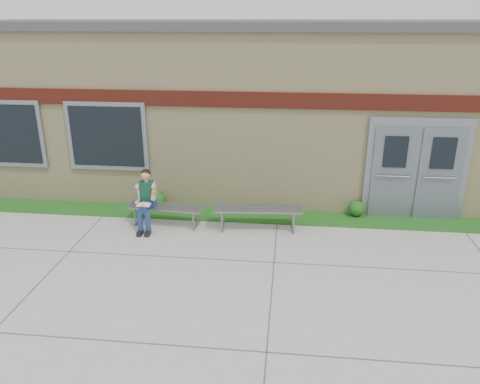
# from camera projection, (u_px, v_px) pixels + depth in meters

# --- Properties ---
(ground) EXTENTS (80.00, 80.00, 0.00)m
(ground) POSITION_uv_depth(u_px,v_px,m) (217.00, 273.00, 8.36)
(ground) COLOR #9E9E99
(ground) RESTS_ON ground
(grass_strip) EXTENTS (16.00, 0.80, 0.02)m
(grass_strip) POSITION_uv_depth(u_px,v_px,m) (234.00, 215.00, 10.77)
(grass_strip) COLOR #154A13
(grass_strip) RESTS_ON ground
(school_building) EXTENTS (16.20, 6.22, 4.20)m
(school_building) POSITION_uv_depth(u_px,v_px,m) (248.00, 99.00, 13.18)
(school_building) COLOR beige
(school_building) RESTS_ON ground
(bench_left) EXTENTS (1.70, 0.62, 0.43)m
(bench_left) POSITION_uv_depth(u_px,v_px,m) (166.00, 210.00, 10.20)
(bench_left) COLOR slate
(bench_left) RESTS_ON ground
(bench_right) EXTENTS (1.92, 0.66, 0.49)m
(bench_right) POSITION_uv_depth(u_px,v_px,m) (258.00, 212.00, 9.99)
(bench_right) COLOR slate
(bench_right) RESTS_ON ground
(girl) EXTENTS (0.47, 0.77, 1.29)m
(girl) POSITION_uv_depth(u_px,v_px,m) (146.00, 199.00, 9.94)
(girl) COLOR navy
(girl) RESTS_ON ground
(shrub_mid) EXTENTS (0.38, 0.38, 0.38)m
(shrub_mid) POSITION_uv_depth(u_px,v_px,m) (158.00, 200.00, 11.12)
(shrub_mid) COLOR #154A13
(shrub_mid) RESTS_ON grass_strip
(shrub_east) EXTENTS (0.36, 0.36, 0.36)m
(shrub_east) POSITION_uv_depth(u_px,v_px,m) (357.00, 208.00, 10.66)
(shrub_east) COLOR #154A13
(shrub_east) RESTS_ON grass_strip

